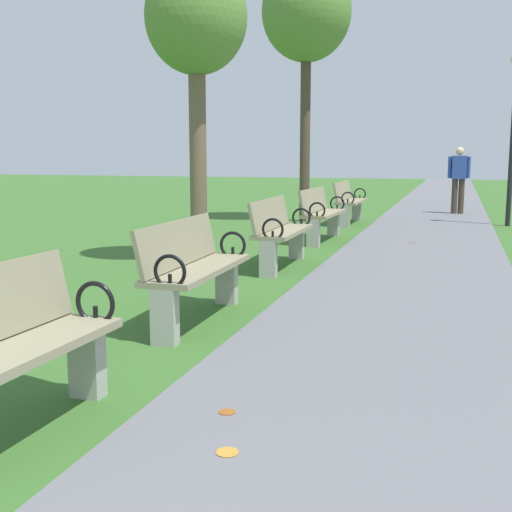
# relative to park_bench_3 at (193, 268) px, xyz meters

# --- Properties ---
(paved_walkway) EXTENTS (2.42, 44.00, 0.02)m
(paved_walkway) POSITION_rel_park_bench_3_xyz_m (1.71, 12.50, -0.48)
(paved_walkway) COLOR slate
(paved_walkway) RESTS_ON ground
(park_bench_3) EXTENTS (0.49, 1.61, 0.90)m
(park_bench_3) POSITION_rel_park_bench_3_xyz_m (0.00, 0.00, 0.00)
(park_bench_3) COLOR gray
(park_bench_3) RESTS_ON ground
(park_bench_4) EXTENTS (0.48, 1.60, 0.90)m
(park_bench_4) POSITION_rel_park_bench_3_xyz_m (-0.00, 2.92, 0.00)
(park_bench_4) COLOR gray
(park_bench_4) RESTS_ON ground
(park_bench_5) EXTENTS (0.52, 1.61, 0.90)m
(park_bench_5) POSITION_rel_park_bench_3_xyz_m (0.00, 5.63, 0.00)
(park_bench_5) COLOR gray
(park_bench_5) RESTS_ON ground
(park_bench_6) EXTENTS (0.50, 1.61, 0.90)m
(park_bench_6) POSITION_rel_park_bench_3_xyz_m (0.00, 8.56, 0.00)
(park_bench_6) COLOR gray
(park_bench_6) RESTS_ON ground
(tree_1) EXTENTS (1.34, 1.34, 3.97)m
(tree_1) POSITION_rel_park_bench_3_xyz_m (-1.15, 2.96, 2.65)
(tree_1) COLOR brown
(tree_1) RESTS_ON ground
(tree_2) EXTENTS (1.90, 1.90, 5.49)m
(tree_2) POSITION_rel_park_bench_3_xyz_m (-1.02, 8.78, 3.90)
(tree_2) COLOR #4C3D2D
(tree_2) RESTS_ON ground
(pedestrian_walking) EXTENTS (0.53, 0.25, 1.62)m
(pedestrian_walking) POSITION_rel_park_bench_3_xyz_m (2.22, 11.50, 0.44)
(pedestrian_walking) COLOR #3D3328
(pedestrian_walking) RESTS_ON paved_walkway
(scattered_leaves) EXTENTS (3.51, 18.90, 0.02)m
(scattered_leaves) POSITION_rel_park_bench_3_xyz_m (0.44, 0.96, -0.47)
(scattered_leaves) COLOR #93511E
(scattered_leaves) RESTS_ON ground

